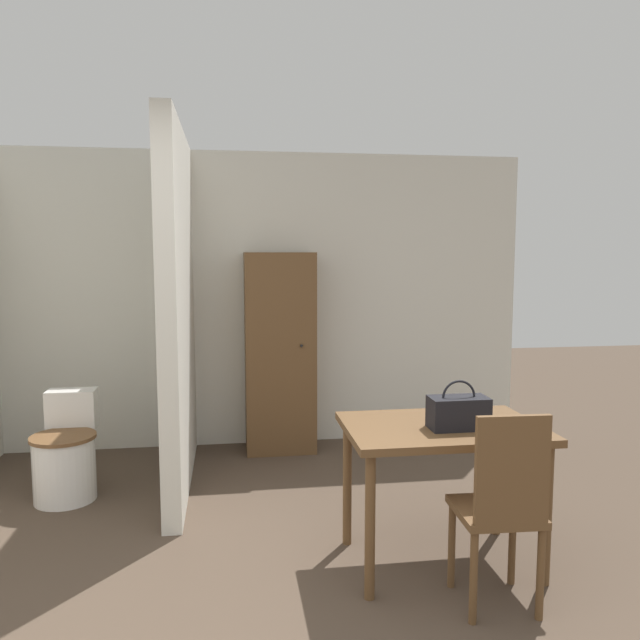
{
  "coord_description": "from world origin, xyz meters",
  "views": [
    {
      "loc": [
        -0.1,
        -2.08,
        1.67
      ],
      "look_at": [
        0.46,
        1.75,
        1.24
      ],
      "focal_mm": 35.0,
      "sensor_mm": 36.0,
      "label": 1
    }
  ],
  "objects_px": {
    "handbag": "(458,412)",
    "wooden_chair": "(502,504)",
    "toilet": "(66,456)",
    "wooden_cabinet": "(280,352)",
    "dining_table": "(442,443)"
  },
  "relations": [
    {
      "from": "wooden_chair",
      "to": "wooden_cabinet",
      "type": "bearing_deg",
      "value": 110.12
    },
    {
      "from": "wooden_cabinet",
      "to": "toilet",
      "type": "bearing_deg",
      "value": -151.54
    },
    {
      "from": "wooden_chair",
      "to": "wooden_cabinet",
      "type": "relative_size",
      "value": 0.58
    },
    {
      "from": "dining_table",
      "to": "wooden_cabinet",
      "type": "relative_size",
      "value": 0.61
    },
    {
      "from": "wooden_chair",
      "to": "wooden_cabinet",
      "type": "xyz_separation_m",
      "value": [
        -0.81,
        2.53,
        0.32
      ]
    },
    {
      "from": "dining_table",
      "to": "handbag",
      "type": "height_order",
      "value": "handbag"
    },
    {
      "from": "dining_table",
      "to": "wooden_chair",
      "type": "relative_size",
      "value": 1.06
    },
    {
      "from": "dining_table",
      "to": "wooden_chair",
      "type": "height_order",
      "value": "wooden_chair"
    },
    {
      "from": "handbag",
      "to": "wooden_chair",
      "type": "bearing_deg",
      "value": -80.45
    },
    {
      "from": "dining_table",
      "to": "toilet",
      "type": "bearing_deg",
      "value": 150.81
    },
    {
      "from": "dining_table",
      "to": "wooden_cabinet",
      "type": "distance_m",
      "value": 2.18
    },
    {
      "from": "toilet",
      "to": "wooden_cabinet",
      "type": "distance_m",
      "value": 1.82
    },
    {
      "from": "dining_table",
      "to": "handbag",
      "type": "xyz_separation_m",
      "value": [
        0.06,
        -0.08,
        0.18
      ]
    },
    {
      "from": "handbag",
      "to": "wooden_cabinet",
      "type": "xyz_separation_m",
      "value": [
        -0.74,
        2.14,
        -0.02
      ]
    },
    {
      "from": "dining_table",
      "to": "toilet",
      "type": "xyz_separation_m",
      "value": [
        -2.21,
        1.23,
        -0.38
      ]
    }
  ]
}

